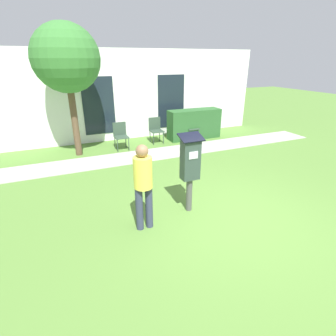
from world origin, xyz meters
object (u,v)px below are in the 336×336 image
at_px(parking_meter, 190,163).
at_px(outdoor_chair_middle, 156,128).
at_px(person_standing, 143,181).
at_px(outdoor_chair_left, 121,134).
at_px(outdoor_chair_right, 191,125).

distance_m(parking_meter, outdoor_chair_middle, 4.82).
xyz_separation_m(person_standing, outdoor_chair_left, (0.71, 4.63, -0.40)).
xyz_separation_m(person_standing, outdoor_chair_right, (3.43, 4.75, -0.40)).
bearing_deg(outdoor_chair_right, outdoor_chair_middle, 165.29).
height_order(parking_meter, outdoor_chair_right, parking_meter).
distance_m(person_standing, outdoor_chair_middle, 5.34).
distance_m(outdoor_chair_middle, outdoor_chair_right, 1.37).
distance_m(parking_meter, outdoor_chair_left, 4.44).
distance_m(parking_meter, person_standing, 1.04).
bearing_deg(parking_meter, outdoor_chair_right, 61.84).
height_order(person_standing, outdoor_chair_right, person_standing).
bearing_deg(parking_meter, outdoor_chair_middle, 77.24).
relative_size(person_standing, outdoor_chair_left, 1.76).
distance_m(outdoor_chair_left, outdoor_chair_right, 2.73).
bearing_deg(outdoor_chair_right, person_standing, -134.24).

